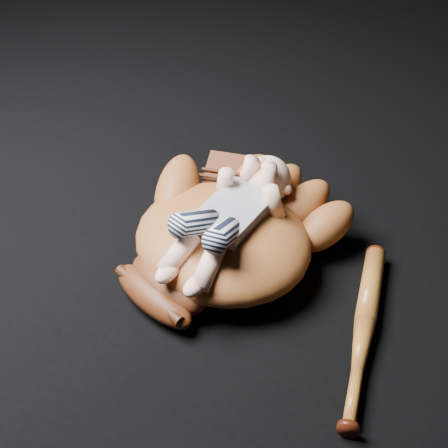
# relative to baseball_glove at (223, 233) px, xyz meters

# --- Properties ---
(baseball_glove) EXTENTS (0.54, 0.58, 0.16)m
(baseball_glove) POSITION_rel_baseball_glove_xyz_m (0.00, 0.00, 0.00)
(baseball_glove) COLOR brown
(baseball_glove) RESTS_ON ground
(newborn_baby) EXTENTS (0.18, 0.37, 0.15)m
(newborn_baby) POSITION_rel_baseball_glove_xyz_m (0.01, -0.01, 0.05)
(newborn_baby) COLOR beige
(newborn_baby) RESTS_ON baseball_glove
(baseball_bat) EXTENTS (0.16, 0.40, 0.04)m
(baseball_bat) POSITION_rel_baseball_glove_xyz_m (0.31, -0.02, -0.06)
(baseball_bat) COLOR #91521C
(baseball_bat) RESTS_ON ground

